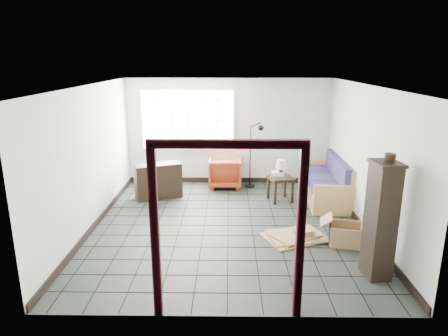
{
  "coord_description": "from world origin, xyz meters",
  "views": [
    {
      "loc": [
        0.02,
        -6.98,
        3.06
      ],
      "look_at": [
        -0.08,
        0.3,
        1.05
      ],
      "focal_mm": 32.0,
      "sensor_mm": 36.0,
      "label": 1
    }
  ],
  "objects_px": {
    "side_table": "(281,181)",
    "armchair": "(225,171)",
    "futon_sofa": "(327,184)",
    "tall_shelf": "(381,220)"
  },
  "relations": [
    {
      "from": "side_table",
      "to": "armchair",
      "type": "bearing_deg",
      "value": 140.11
    },
    {
      "from": "armchair",
      "to": "side_table",
      "type": "bearing_deg",
      "value": 140.41
    },
    {
      "from": "armchair",
      "to": "tall_shelf",
      "type": "bearing_deg",
      "value": 118.55
    },
    {
      "from": "futon_sofa",
      "to": "side_table",
      "type": "bearing_deg",
      "value": -168.38
    },
    {
      "from": "futon_sofa",
      "to": "tall_shelf",
      "type": "distance_m",
      "value": 3.33
    },
    {
      "from": "armchair",
      "to": "tall_shelf",
      "type": "xyz_separation_m",
      "value": [
        2.23,
        -4.15,
        0.47
      ]
    },
    {
      "from": "side_table",
      "to": "tall_shelf",
      "type": "distance_m",
      "value": 3.31
    },
    {
      "from": "futon_sofa",
      "to": "side_table",
      "type": "xyz_separation_m",
      "value": [
        -1.07,
        -0.17,
        0.12
      ]
    },
    {
      "from": "futon_sofa",
      "to": "side_table",
      "type": "relative_size",
      "value": 3.46
    },
    {
      "from": "futon_sofa",
      "to": "side_table",
      "type": "distance_m",
      "value": 1.09
    }
  ]
}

